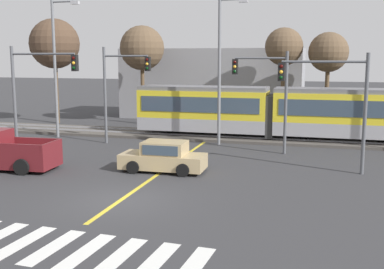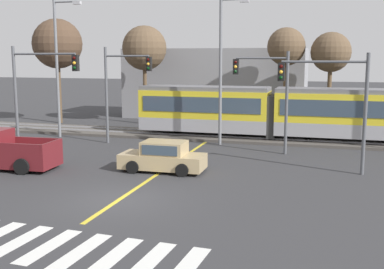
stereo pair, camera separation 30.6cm
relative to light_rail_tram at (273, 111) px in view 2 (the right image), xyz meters
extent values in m
plane|color=#333335|center=(-4.17, -15.75, -2.05)|extent=(200.00, 200.00, 0.00)
cube|color=#4C4742|center=(-4.17, 0.01, -1.96)|extent=(120.00, 4.00, 0.18)
cube|color=#939399|center=(-4.17, -0.71, -1.82)|extent=(120.00, 0.08, 0.10)
cube|color=#939399|center=(-4.17, 0.73, -1.82)|extent=(120.00, 0.08, 0.10)
cube|color=#9E9EA3|center=(-4.75, 0.01, -1.07)|extent=(9.00, 2.60, 0.90)
cube|color=yellow|center=(-4.75, 0.01, 0.33)|extent=(9.00, 2.60, 1.90)
cube|color=#384756|center=(-4.75, -1.31, 0.38)|extent=(8.28, 0.04, 1.04)
cube|color=slate|center=(-4.75, 0.01, 1.42)|extent=(9.00, 2.39, 0.28)
cylinder|color=black|center=(-2.27, 0.01, -1.52)|extent=(0.70, 0.20, 0.70)
cylinder|color=black|center=(-7.22, 0.01, -1.52)|extent=(0.70, 0.20, 0.70)
cube|color=#9E9EA3|center=(4.75, 0.01, -1.07)|extent=(9.00, 2.60, 0.90)
cube|color=yellow|center=(4.75, 0.01, 0.33)|extent=(9.00, 2.60, 1.90)
cube|color=#384756|center=(4.75, -1.31, 0.38)|extent=(8.28, 0.04, 1.04)
cube|color=slate|center=(4.75, 0.01, 1.42)|extent=(9.00, 2.39, 0.28)
cylinder|color=black|center=(2.28, 0.01, -1.52)|extent=(0.70, 0.20, 0.70)
cube|color=#2D2D2D|center=(0.00, 0.01, -0.37)|extent=(0.50, 2.34, 2.80)
cube|color=silver|center=(-5.27, -20.58, -2.04)|extent=(0.71, 2.83, 0.01)
cube|color=silver|center=(-4.17, -20.64, -2.04)|extent=(0.71, 2.83, 0.01)
cube|color=silver|center=(-3.07, -20.70, -2.04)|extent=(0.71, 2.83, 0.01)
cube|color=silver|center=(-1.97, -20.76, -2.04)|extent=(0.71, 2.83, 0.01)
cube|color=silver|center=(-0.88, -20.82, -2.04)|extent=(0.71, 2.83, 0.01)
cube|color=silver|center=(0.22, -20.88, -2.04)|extent=(0.71, 2.83, 0.01)
cube|color=gold|center=(-4.17, -10.32, -2.05)|extent=(0.20, 16.64, 0.01)
cube|color=tan|center=(-4.14, -10.57, -1.53)|extent=(4.23, 1.78, 0.72)
cube|color=tan|center=(-4.04, -10.57, -0.85)|extent=(2.13, 1.56, 0.64)
cube|color=#384756|center=(-5.04, -10.59, -0.85)|extent=(0.13, 1.43, 0.52)
cube|color=#384756|center=(-4.03, -11.35, -0.85)|extent=(1.79, 0.07, 0.48)
cylinder|color=black|center=(-5.38, -11.44, -1.73)|extent=(0.64, 0.23, 0.64)
cylinder|color=black|center=(-5.42, -9.74, -1.73)|extent=(0.64, 0.23, 0.64)
cylinder|color=black|center=(-2.86, -11.39, -1.73)|extent=(0.64, 0.23, 0.64)
cylinder|color=black|center=(-2.90, -9.70, -1.73)|extent=(0.64, 0.23, 0.64)
cube|color=maroon|center=(-12.05, -12.24, -1.38)|extent=(5.50, 2.24, 0.96)
cube|color=maroon|center=(-10.79, -13.09, -0.72)|extent=(2.70, 0.26, 0.36)
cube|color=maroon|center=(-10.88, -11.25, -0.72)|extent=(2.70, 0.26, 0.36)
cube|color=maroon|center=(-9.41, -12.10, -0.72)|extent=(0.22, 1.96, 0.36)
cylinder|color=black|center=(-10.43, -13.13, -1.65)|extent=(0.81, 0.32, 0.80)
cylinder|color=black|center=(-10.53, -11.17, -1.65)|extent=(0.81, 0.32, 0.80)
cylinder|color=#515459|center=(5.37, -8.54, 0.87)|extent=(0.18, 0.18, 5.83)
cylinder|color=#515459|center=(3.37, -8.54, 3.35)|extent=(4.00, 0.12, 0.12)
cube|color=black|center=(1.37, -8.54, 2.85)|extent=(0.32, 0.28, 0.90)
sphere|color=#360605|center=(1.37, -8.69, 3.12)|extent=(0.18, 0.18, 0.18)
sphere|color=#F7AA26|center=(1.37, -8.69, 2.85)|extent=(0.18, 0.18, 0.18)
sphere|color=black|center=(1.37, -8.69, 2.58)|extent=(0.18, 0.18, 0.18)
cylinder|color=#515459|center=(1.32, -4.49, 0.93)|extent=(0.18, 0.18, 5.96)
cylinder|color=#515459|center=(-0.18, -4.49, 3.52)|extent=(3.00, 0.12, 0.12)
cube|color=black|center=(-1.68, -4.49, 3.02)|extent=(0.32, 0.28, 0.90)
sphere|color=#360605|center=(-1.68, -4.64, 3.29)|extent=(0.18, 0.18, 0.18)
sphere|color=#F7AA26|center=(-1.68, -4.64, 3.02)|extent=(0.18, 0.18, 0.18)
sphere|color=black|center=(-1.68, -4.64, 2.75)|extent=(0.18, 0.18, 0.18)
cylinder|color=#515459|center=(-10.35, -4.01, 1.09)|extent=(0.18, 0.18, 6.27)
cylinder|color=#515459|center=(-8.85, -4.01, 3.65)|extent=(3.00, 0.12, 0.12)
cube|color=black|center=(-7.35, -4.01, 3.15)|extent=(0.32, 0.28, 0.90)
sphere|color=#360605|center=(-7.35, -4.16, 3.42)|extent=(0.18, 0.18, 0.18)
sphere|color=#F7AA26|center=(-7.35, -4.16, 3.15)|extent=(0.18, 0.18, 0.18)
sphere|color=black|center=(-7.35, -4.16, 2.88)|extent=(0.18, 0.18, 0.18)
cylinder|color=#515459|center=(-13.91, -8.59, 1.08)|extent=(0.18, 0.18, 6.25)
cylinder|color=#515459|center=(-11.91, -8.59, 3.75)|extent=(4.00, 0.12, 0.12)
cube|color=black|center=(-9.91, -8.59, 3.25)|extent=(0.32, 0.28, 0.90)
sphere|color=#360605|center=(-9.91, -8.74, 3.52)|extent=(0.18, 0.18, 0.18)
sphere|color=#F7AA26|center=(-9.91, -8.74, 3.25)|extent=(0.18, 0.18, 0.18)
sphere|color=black|center=(-9.91, -8.74, 2.98)|extent=(0.18, 0.18, 0.18)
cylinder|color=slate|center=(-14.71, -2.75, 2.72)|extent=(0.20, 0.20, 9.54)
cylinder|color=slate|center=(-13.84, -2.75, 7.29)|extent=(1.75, 0.12, 0.12)
cube|color=#B2B2B7|center=(-12.96, -2.75, 7.19)|extent=(0.56, 0.28, 0.20)
cylinder|color=slate|center=(-3.06, -2.54, 2.63)|extent=(0.20, 0.20, 9.35)
cube|color=#B2B2B7|center=(-1.59, -2.54, 7.00)|extent=(0.56, 0.28, 0.20)
cylinder|color=brown|center=(-18.64, 3.81, 0.91)|extent=(0.32, 0.32, 5.91)
sphere|color=#4C3828|center=(-18.64, 3.81, 4.69)|extent=(4.17, 4.17, 4.17)
cylinder|color=brown|center=(-11.37, 5.33, 0.77)|extent=(0.32, 0.32, 5.64)
sphere|color=brown|center=(-11.37, 5.33, 4.33)|extent=(3.70, 3.70, 3.70)
cylinder|color=brown|center=(0.23, 5.98, 0.87)|extent=(0.32, 0.32, 5.84)
sphere|color=brown|center=(0.23, 5.98, 4.39)|extent=(2.97, 2.97, 2.97)
cylinder|color=brown|center=(3.60, 5.88, 0.65)|extent=(0.32, 0.32, 5.40)
sphere|color=brown|center=(3.60, 5.88, 3.95)|extent=(3.04, 3.04, 3.04)
cube|color=gray|center=(-6.70, 11.48, 1.15)|extent=(16.54, 6.00, 6.39)
camera|label=1|loc=(3.49, -32.71, 3.57)|focal=45.00mm
camera|label=2|loc=(3.79, -32.63, 3.57)|focal=45.00mm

